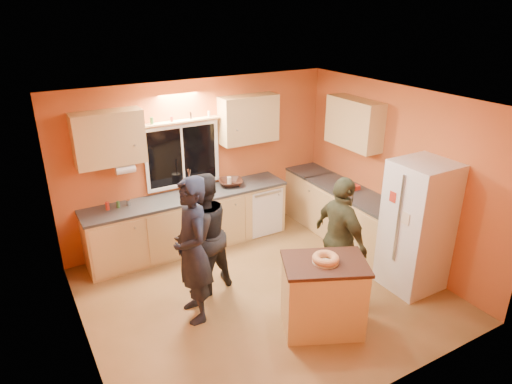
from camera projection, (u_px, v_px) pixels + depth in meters
ground at (264, 294)px, 6.18m from camera, size 4.50×4.50×0.00m
room_shell at (256, 171)px, 5.93m from camera, size 4.54×4.04×2.61m
back_counter at (211, 216)px, 7.36m from camera, size 4.23×0.62×0.90m
right_counter at (352, 218)px, 7.30m from camera, size 0.62×1.84×0.90m
refrigerator at (417, 226)px, 6.06m from camera, size 0.72×0.70×1.80m
island at (323, 295)px, 5.37m from camera, size 1.14×0.99×0.92m
bundt_pastry at (326, 259)px, 5.17m from camera, size 0.31×0.31×0.09m
person_left at (192, 251)px, 5.41m from camera, size 0.50×0.71×1.86m
person_center at (202, 234)px, 5.97m from camera, size 0.96×0.83×1.68m
person_right at (340, 239)px, 5.87m from camera, size 0.45×1.00×1.67m
mixing_bowl at (231, 182)px, 7.39m from camera, size 0.49×0.49×0.09m
utensil_crock at (189, 190)px, 7.00m from camera, size 0.14×0.14×0.17m
potted_plant at (392, 203)px, 6.41m from camera, size 0.28×0.24×0.29m
red_box at (354, 187)px, 7.22m from camera, size 0.16×0.12×0.07m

